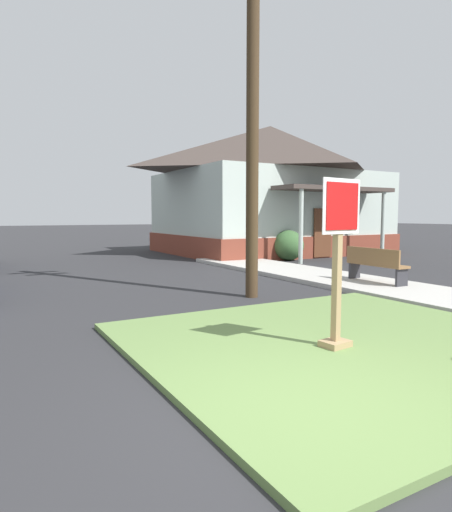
% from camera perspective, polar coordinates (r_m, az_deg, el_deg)
% --- Properties ---
extents(ground_plane, '(160.00, 160.00, 0.00)m').
position_cam_1_polar(ground_plane, '(4.08, 10.63, -20.45)').
color(ground_plane, '#2B2B2D').
extents(grass_corner_patch, '(5.62, 5.17, 0.08)m').
position_cam_1_polar(grass_corner_patch, '(6.35, 15.42, -10.68)').
color(grass_corner_patch, '#668447').
rests_on(grass_corner_patch, ground).
extents(sidewalk_strip, '(2.20, 14.41, 0.12)m').
position_cam_1_polar(sidewalk_strip, '(11.63, 16.86, -3.38)').
color(sidewalk_strip, '#B2AFA8').
rests_on(sidewalk_strip, ground).
extents(stop_sign, '(0.69, 0.32, 2.14)m').
position_cam_1_polar(stop_sign, '(5.75, 14.30, -1.50)').
color(stop_sign, '#A3845B').
rests_on(stop_sign, grass_corner_patch).
extents(manhole_cover, '(0.70, 0.70, 0.02)m').
position_cam_1_polar(manhole_cover, '(6.21, -2.02, -11.16)').
color(manhole_cover, black).
rests_on(manhole_cover, ground).
extents(street_bench, '(0.45, 1.68, 0.85)m').
position_cam_1_polar(street_bench, '(11.44, 18.74, -0.89)').
color(street_bench, brown).
rests_on(street_bench, sidewalk_strip).
extents(utility_pole, '(1.38, 0.27, 8.74)m').
position_cam_1_polar(utility_pole, '(9.85, 3.48, 21.76)').
color(utility_pole, '#42301E').
rests_on(utility_pole, ground).
extents(corner_house, '(10.00, 9.11, 6.00)m').
position_cam_1_polar(corner_house, '(21.55, 5.72, 8.77)').
color(corner_house, brown).
rests_on(corner_house, ground).
extents(shrub_near_porch, '(1.20, 1.20, 1.19)m').
position_cam_1_polar(shrub_near_porch, '(17.37, 8.08, 1.37)').
color(shrub_near_porch, '#3B6234').
rests_on(shrub_near_porch, ground).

